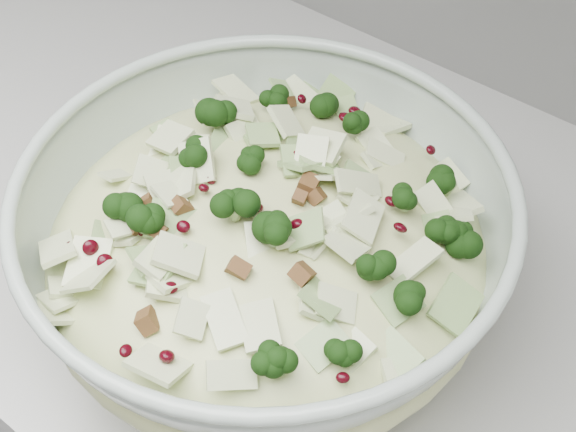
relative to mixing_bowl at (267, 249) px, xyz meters
The scene contains 3 objects.
counter 0.54m from the mixing_bowl, 126.90° to the left, with size 3.60×0.60×0.90m, color #A8A8A3.
mixing_bowl is the anchor object (origin of this frame).
salad 0.02m from the mixing_bowl, 91.79° to the right, with size 0.45×0.45×0.15m.
Camera 1 is at (0.33, 1.31, 1.44)m, focal length 50.00 mm.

